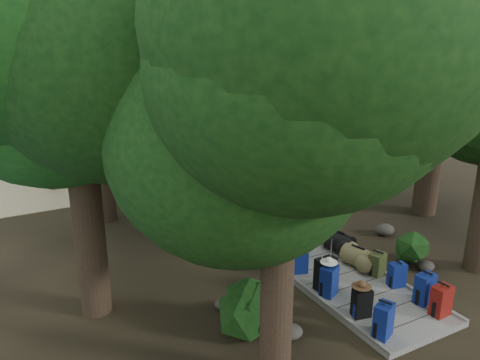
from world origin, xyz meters
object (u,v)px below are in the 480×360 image
backpack_left_d (299,261)px  duffel_right_khaki (357,257)px  kayak (72,161)px  duffel_right_black (338,241)px  suitcase_on_boardwalk (325,273)px  backpack_left_a (384,319)px  sun_lounger (226,142)px  backpack_right_b (425,287)px  backpack_left_b (362,301)px  backpack_left_c (329,279)px  backpack_right_a (441,299)px  backpack_right_c (397,274)px  backpack_right_d (377,263)px  lone_suitcase_on_sand (180,159)px

backpack_left_d → duffel_right_khaki: bearing=2.1°
duffel_right_khaki → kayak: duffel_right_khaki is taller
duffel_right_black → suitcase_on_boardwalk: suitcase_on_boardwalk is taller
duffel_right_khaki → backpack_left_a: bearing=-136.1°
suitcase_on_boardwalk → kayak: suitcase_on_boardwalk is taller
sun_lounger → kayak: bearing=160.2°
duffel_right_khaki → backpack_left_d: bearing=150.1°
backpack_right_b → sun_lounger: 14.02m
backpack_left_b → backpack_left_c: backpack_left_c is taller
backpack_right_a → backpack_right_c: (0.07, 1.16, -0.04)m
backpack_left_a → backpack_right_b: backpack_left_a is taller
duffel_right_black → backpack_right_d: bearing=-100.7°
backpack_left_c → sun_lounger: bearing=44.8°
backpack_left_a → backpack_right_d: (1.50, 1.71, -0.07)m
duffel_right_khaki → sun_lounger: size_ratio=0.34×
backpack_left_d → kayak: 12.46m
suitcase_on_boardwalk → kayak: size_ratio=0.22×
backpack_left_a → backpack_right_d: 2.27m
backpack_right_b → duffel_right_black: (0.00, 2.63, -0.10)m
backpack_right_c → sun_lounger: 13.31m
backpack_right_b → kayak: backpack_right_b is taller
backpack_left_a → backpack_right_b: (1.50, 0.41, -0.01)m
backpack_right_a → kayak: backpack_right_a is taller
backpack_right_c → sun_lounger: backpack_right_c is taller
backpack_right_b → suitcase_on_boardwalk: 1.93m
lone_suitcase_on_sand → backpack_right_b: bearing=-77.3°
backpack_left_a → kayak: backpack_left_a is taller
kayak → backpack_right_a: bearing=-97.8°
duffel_right_black → suitcase_on_boardwalk: bearing=-148.0°
backpack_left_c → backpack_right_d: (1.47, 0.17, -0.07)m
backpack_left_d → backpack_right_b: 2.62m
lone_suitcase_on_sand → kayak: bearing=158.3°
backpack_left_a → lone_suitcase_on_sand: bearing=61.9°
backpack_left_a → backpack_right_d: size_ratio=1.25×
backpack_right_a → sun_lounger: size_ratio=0.34×
backpack_right_c → kayak: 14.26m
backpack_left_a → backpack_right_d: backpack_left_a is taller
duffel_right_khaki → kayak: 13.20m
backpack_right_c → suitcase_on_boardwalk: bearing=167.2°
backpack_right_a → sun_lounger: bearing=75.4°
backpack_right_b → duffel_right_khaki: bearing=86.7°
backpack_right_b → lone_suitcase_on_sand: size_ratio=1.14×
backpack_right_c → backpack_left_c: bearing=176.3°
backpack_right_c → sun_lounger: size_ratio=0.29×
sun_lounger → backpack_left_a: bearing=-121.4°
suitcase_on_boardwalk → sun_lounger: 13.04m
backpack_left_c → lone_suitcase_on_sand: size_ratio=1.18×
backpack_left_c → sun_lounger: (4.00, 12.67, -0.13)m
lone_suitcase_on_sand → sun_lounger: sun_lounger is taller
duffel_right_khaki → suitcase_on_boardwalk: suitcase_on_boardwalk is taller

